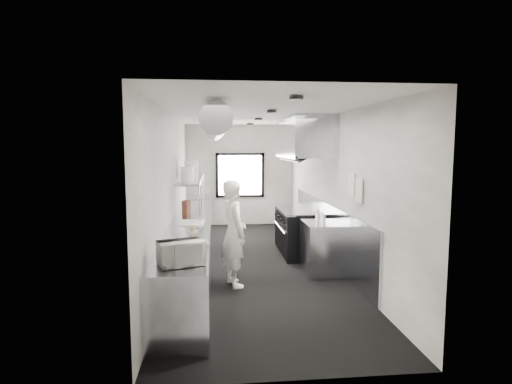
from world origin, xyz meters
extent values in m
cube|color=black|center=(0.00, 0.00, 0.00)|extent=(3.00, 8.00, 0.01)
cube|color=silver|center=(0.00, 0.00, 2.80)|extent=(3.00, 8.00, 0.01)
cube|color=silver|center=(0.00, 4.00, 1.40)|extent=(3.00, 0.02, 2.80)
cube|color=silver|center=(0.00, -4.00, 1.40)|extent=(3.00, 0.02, 2.80)
cube|color=silver|center=(-1.50, 0.00, 1.40)|extent=(0.02, 8.00, 2.80)
cube|color=silver|center=(1.50, 0.00, 1.40)|extent=(0.02, 8.00, 2.80)
cube|color=#9CA2AB|center=(1.48, 0.30, 0.55)|extent=(0.03, 5.50, 1.10)
cylinder|color=gray|center=(-0.70, 0.40, 2.55)|extent=(0.40, 6.40, 0.40)
cube|color=silver|center=(0.00, 3.96, 1.40)|extent=(1.20, 0.03, 1.10)
cube|color=black|center=(0.00, 3.98, 1.98)|extent=(1.36, 0.03, 0.08)
cube|color=black|center=(0.00, 3.98, 0.82)|extent=(1.36, 0.03, 0.08)
cube|color=black|center=(-0.64, 3.98, 1.40)|extent=(0.08, 0.03, 1.25)
cube|color=black|center=(0.64, 3.98, 1.40)|extent=(0.08, 0.03, 1.25)
cube|color=#9CA2AB|center=(1.10, 0.70, 2.40)|extent=(0.80, 2.20, 0.80)
cube|color=#9CA2AB|center=(0.72, 0.70, 2.01)|extent=(0.05, 2.20, 0.05)
cube|color=black|center=(1.02, 0.70, 2.06)|extent=(0.50, 2.10, 0.28)
cube|color=#9CA2AB|center=(-1.15, -0.50, 0.45)|extent=(0.70, 6.00, 0.90)
cube|color=#9CA2AB|center=(-1.20, 1.00, 1.55)|extent=(0.45, 3.00, 0.04)
cylinder|color=#9CA2AB|center=(-1.00, -0.40, 1.22)|extent=(0.04, 0.04, 0.66)
cylinder|color=#9CA2AB|center=(-1.00, 1.00, 1.22)|extent=(0.04, 0.04, 0.66)
cylinder|color=#9CA2AB|center=(-1.00, 2.40, 1.22)|extent=(0.04, 0.04, 0.66)
cube|color=black|center=(1.05, 0.70, 0.45)|extent=(0.85, 1.60, 0.90)
cube|color=#9CA2AB|center=(1.05, 0.70, 0.92)|extent=(0.85, 1.60, 0.04)
cube|color=#9CA2AB|center=(0.64, 0.70, 0.45)|extent=(0.03, 1.55, 0.80)
cylinder|color=#9CA2AB|center=(0.61, 0.70, 0.55)|extent=(0.03, 1.30, 0.03)
cube|color=#9CA2AB|center=(1.15, -0.70, 0.45)|extent=(0.65, 0.80, 0.90)
cube|color=#9CA2AB|center=(-1.15, 3.20, 0.45)|extent=(0.70, 1.20, 0.90)
cube|color=silver|center=(1.47, -1.20, 1.60)|extent=(0.02, 0.28, 0.38)
cube|color=silver|center=(1.47, -1.55, 1.55)|extent=(0.02, 0.28, 0.38)
imported|color=white|center=(-0.43, -1.18, 0.85)|extent=(0.57, 0.71, 1.70)
imported|color=silver|center=(-1.11, -3.06, 1.04)|extent=(0.55, 0.48, 0.27)
cylinder|color=#B5BCAE|center=(-1.26, -2.63, 0.95)|extent=(0.18, 0.18, 0.10)
cylinder|color=#B5BCAE|center=(-1.26, -2.48, 0.95)|extent=(0.19, 0.19, 0.10)
cube|color=silver|center=(-0.96, -1.98, 0.90)|extent=(0.33, 0.39, 0.01)
cylinder|color=silver|center=(-1.07, -1.24, 0.91)|extent=(0.17, 0.17, 0.01)
sphere|color=tan|center=(-1.07, -1.24, 0.96)|extent=(0.10, 0.10, 0.10)
cube|color=silver|center=(-1.12, -0.52, 0.91)|extent=(0.44, 0.57, 0.02)
cube|color=brown|center=(-1.28, 0.58, 1.02)|extent=(0.17, 0.25, 0.25)
cylinder|color=silver|center=(-1.23, 0.14, 1.70)|extent=(0.25, 0.25, 0.27)
cylinder|color=silver|center=(-1.19, 0.83, 1.74)|extent=(0.31, 0.31, 0.34)
cylinder|color=silver|center=(-1.18, 1.14, 1.75)|extent=(0.32, 0.32, 0.35)
cylinder|color=silver|center=(-1.22, 1.72, 1.74)|extent=(0.26, 0.26, 0.35)
cylinder|color=silver|center=(1.09, -0.96, 0.99)|extent=(0.07, 0.07, 0.18)
cylinder|color=silver|center=(1.11, -0.88, 0.98)|extent=(0.06, 0.06, 0.16)
cylinder|color=silver|center=(1.12, -0.71, 0.98)|extent=(0.06, 0.06, 0.17)
cylinder|color=silver|center=(1.07, -0.55, 0.99)|extent=(0.06, 0.06, 0.17)
cylinder|color=silver|center=(1.14, -0.37, 0.99)|extent=(0.07, 0.07, 0.18)
camera|label=1|loc=(-0.74, -7.74, 2.24)|focal=29.52mm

